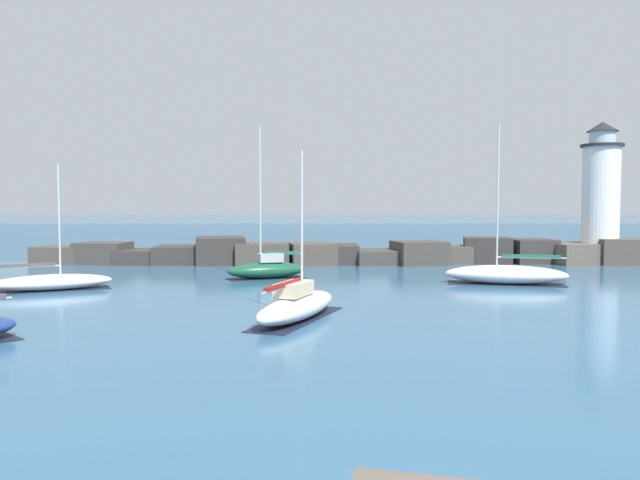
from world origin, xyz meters
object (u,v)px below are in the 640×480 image
at_px(sailboat_moored_0, 506,274).
at_px(sailboat_moored_5, 267,269).
at_px(sailboat_moored_2, 297,305).
at_px(sailboat_moored_1, 51,282).
at_px(lighthouse, 601,203).

height_order(sailboat_moored_0, sailboat_moored_5, sailboat_moored_5).
bearing_deg(sailboat_moored_0, sailboat_moored_5, 168.75).
relative_size(sailboat_moored_0, sailboat_moored_2, 1.33).
bearing_deg(sailboat_moored_1, sailboat_moored_0, 5.46).
bearing_deg(sailboat_moored_0, lighthouse, 48.63).
distance_m(sailboat_moored_1, sailboat_moored_2, 18.83).
bearing_deg(sailboat_moored_5, sailboat_moored_2, -80.62).
height_order(sailboat_moored_0, sailboat_moored_1, sailboat_moored_0).
xyz_separation_m(sailboat_moored_1, sailboat_moored_2, (15.92, -10.06, 0.15)).
bearing_deg(sailboat_moored_1, lighthouse, 22.63).
bearing_deg(lighthouse, sailboat_moored_2, -134.22).
distance_m(sailboat_moored_0, sailboat_moored_1, 30.02).
relative_size(lighthouse, sailboat_moored_2, 1.60).
bearing_deg(lighthouse, sailboat_moored_1, -157.37).
distance_m(lighthouse, sailboat_moored_0, 20.81).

